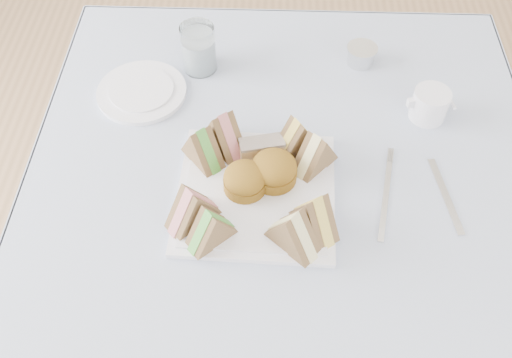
{
  "coord_description": "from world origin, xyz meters",
  "views": [
    {
      "loc": [
        -0.03,
        -0.7,
        1.62
      ],
      "look_at": [
        -0.06,
        -0.06,
        0.8
      ],
      "focal_mm": 40.0,
      "sensor_mm": 36.0,
      "label": 1
    }
  ],
  "objects_px": {
    "table": "(279,263)",
    "serving_plate": "(256,193)",
    "creamer_jug": "(430,105)",
    "water_glass": "(199,48)"
  },
  "relations": [
    {
      "from": "serving_plate",
      "to": "water_glass",
      "type": "height_order",
      "value": "water_glass"
    },
    {
      "from": "table",
      "to": "creamer_jug",
      "type": "xyz_separation_m",
      "value": [
        0.3,
        0.15,
        0.41
      ]
    },
    {
      "from": "serving_plate",
      "to": "water_glass",
      "type": "relative_size",
      "value": 2.66
    },
    {
      "from": "table",
      "to": "serving_plate",
      "type": "xyz_separation_m",
      "value": [
        -0.06,
        -0.06,
        0.38
      ]
    },
    {
      "from": "serving_plate",
      "to": "creamer_jug",
      "type": "relative_size",
      "value": 3.89
    },
    {
      "from": "serving_plate",
      "to": "creamer_jug",
      "type": "height_order",
      "value": "creamer_jug"
    },
    {
      "from": "serving_plate",
      "to": "water_glass",
      "type": "xyz_separation_m",
      "value": [
        -0.14,
        0.35,
        0.05
      ]
    },
    {
      "from": "table",
      "to": "creamer_jug",
      "type": "height_order",
      "value": "creamer_jug"
    },
    {
      "from": "table",
      "to": "serving_plate",
      "type": "bearing_deg",
      "value": -130.93
    },
    {
      "from": "creamer_jug",
      "to": "table",
      "type": "bearing_deg",
      "value": -164.66
    }
  ]
}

